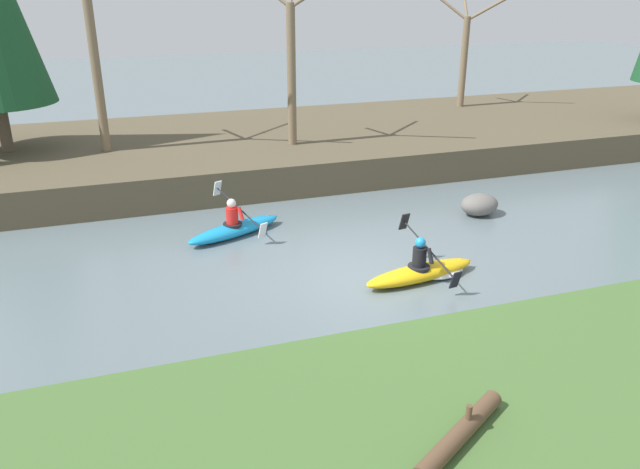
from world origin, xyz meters
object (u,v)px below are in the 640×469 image
Objects in this scene: driftwood_log at (460,434)px; kayaker_lead at (425,271)px; boulder_midstream at (479,205)px; kayaker_middle at (235,227)px.

kayaker_lead is at bearing 35.11° from driftwood_log.
driftwood_log is (-5.61, -8.46, 0.39)m from boulder_midstream.
boulder_midstream is 0.60× the size of driftwood_log.
kayaker_middle is at bearing 123.67° from kayaker_lead.
boulder_midstream is at bearing 25.03° from driftwood_log.
boulder_midstream is at bearing 34.95° from kayaker_lead.
kayaker_middle reaches higher than driftwood_log.
kayaker_lead is at bearing -71.66° from kayaker_middle.
kayaker_lead reaches higher than driftwood_log.
kayaker_lead is 1.03× the size of kayaker_middle.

